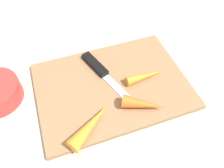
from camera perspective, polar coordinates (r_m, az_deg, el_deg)
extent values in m
plane|color=#ADA8A0|center=(0.55, 0.00, -0.77)|extent=(1.40, 1.40, 0.00)
cube|color=#99704C|center=(0.54, 0.00, -0.39)|extent=(0.36, 0.26, 0.01)
cube|color=#B7B7BC|center=(0.53, 1.91, -1.62)|extent=(0.05, 0.11, 0.00)
cube|color=black|center=(0.57, -4.43, 5.05)|extent=(0.05, 0.09, 0.01)
cone|color=orange|center=(0.46, -5.53, -10.45)|extent=(0.11, 0.09, 0.03)
cone|color=orange|center=(0.55, 8.72, 2.09)|extent=(0.10, 0.03, 0.02)
cone|color=orange|center=(0.49, 8.22, -5.15)|extent=(0.10, 0.07, 0.03)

